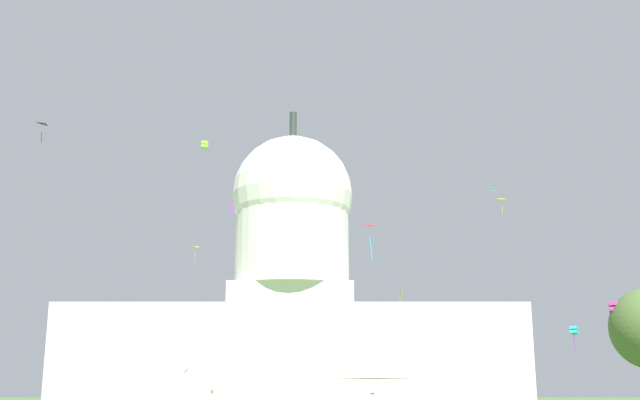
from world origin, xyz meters
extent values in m
cube|color=silver|center=(-32.77, 167.23, 11.29)|extent=(55.12, 20.74, 22.58)
cube|color=silver|center=(22.35, 167.23, 11.29)|extent=(55.12, 20.74, 22.58)
cube|color=silver|center=(-5.21, 167.23, 13.70)|extent=(29.25, 22.82, 27.40)
cylinder|color=silver|center=(-5.21, 167.23, 38.84)|extent=(27.86, 27.86, 22.88)
sphere|color=silver|center=(-5.21, 167.23, 50.28)|extent=(29.95, 29.95, 29.95)
cylinder|color=#2D3833|center=(-5.21, 167.23, 68.73)|extent=(1.80, 1.80, 6.95)
pyramid|color=white|center=(6.23, 42.47, 4.59)|extent=(7.22, 5.29, 2.21)
sphere|color=beige|center=(-14.26, 59.94, 1.63)|extent=(0.29, 0.29, 0.20)
cube|color=#D1339E|center=(35.98, 69.10, 11.80)|extent=(1.25, 1.28, 0.56)
cube|color=#D1339E|center=(35.98, 69.10, 12.45)|extent=(1.25, 1.28, 0.56)
cylinder|color=#D1339E|center=(36.10, 69.10, 10.08)|extent=(0.44, 0.47, 2.97)
cube|color=purple|center=(-15.89, 127.48, 37.68)|extent=(0.72, 0.24, 1.05)
pyramid|color=gold|center=(-24.12, 136.68, 31.08)|extent=(1.34, 1.28, 0.35)
cylinder|color=gold|center=(-24.09, 136.47, 29.42)|extent=(0.10, 0.31, 2.28)
pyramid|color=red|center=(6.40, 48.23, 17.02)|extent=(1.44, 1.00, 0.28)
cylinder|color=#33BCDB|center=(6.38, 48.63, 15.36)|extent=(0.26, 0.26, 2.14)
cube|color=pink|center=(0.00, 108.61, 24.92)|extent=(0.70, 0.58, 0.70)
cube|color=#33BCDB|center=(31.99, 71.69, 9.40)|extent=(1.20, 1.21, 0.54)
cube|color=#33BCDB|center=(31.99, 71.69, 9.86)|extent=(1.20, 1.21, 0.54)
cylinder|color=purple|center=(31.91, 71.69, 8.03)|extent=(0.11, 0.20, 2.37)
cube|color=orange|center=(18.45, 140.01, 22.41)|extent=(0.48, 0.95, 0.88)
cylinder|color=#8CD133|center=(18.29, 140.01, 21.28)|extent=(0.14, 0.22, 1.39)
pyramid|color=black|center=(-31.97, 68.23, 34.08)|extent=(1.41, 1.58, 0.15)
cylinder|color=black|center=(-32.43, 68.44, 32.69)|extent=(0.22, 0.18, 1.43)
pyramid|color=green|center=(32.04, 110.65, 36.52)|extent=(1.73, 1.32, 0.30)
cube|color=teal|center=(-12.21, 106.58, 22.45)|extent=(0.53, 1.01, 0.99)
cylinder|color=teal|center=(-12.31, 106.58, 21.20)|extent=(0.16, 0.13, 1.50)
pyramid|color=yellow|center=(30.86, 100.85, 32.20)|extent=(1.48, 0.98, 0.28)
cylinder|color=gold|center=(31.10, 100.47, 30.93)|extent=(0.24, 0.17, 1.35)
pyramid|color=white|center=(-8.14, 89.51, 15.02)|extent=(1.51, 0.68, 0.37)
cylinder|color=white|center=(-8.24, 89.23, 12.66)|extent=(0.28, 0.08, 3.00)
cube|color=#8CD133|center=(-13.83, 77.76, 34.52)|extent=(1.00, 0.97, 0.48)
cube|color=#8CD133|center=(-13.83, 77.76, 35.01)|extent=(1.00, 0.97, 0.48)
camera|label=1|loc=(1.66, -22.83, 2.36)|focal=44.07mm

